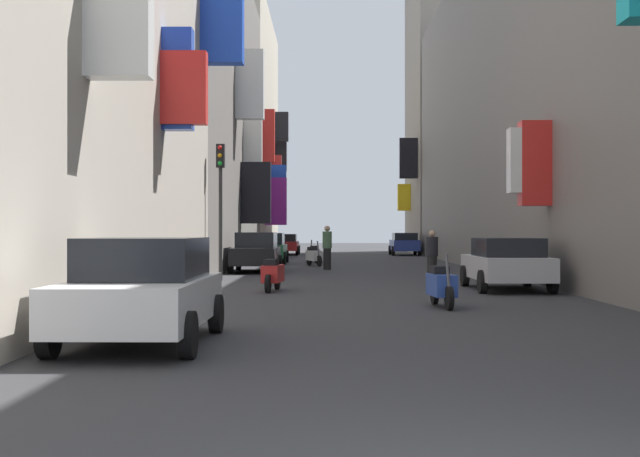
% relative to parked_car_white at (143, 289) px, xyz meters
% --- Properties ---
extents(ground_plane, '(140.00, 140.00, 0.00)m').
position_rel_parked_car_white_xyz_m(ground_plane, '(3.75, 23.03, -0.78)').
color(ground_plane, '#2D2D30').
extents(building_left_mid_a, '(7.34, 20.84, 13.76)m').
position_rel_parked_car_white_xyz_m(building_left_mid_a, '(-4.24, 25.37, 6.10)').
color(building_left_mid_a, slate).
rests_on(building_left_mid_a, ground).
extents(building_left_mid_b, '(7.34, 17.24, 16.29)m').
position_rel_parked_car_white_xyz_m(building_left_mid_b, '(-4.24, 44.41, 7.36)').
color(building_left_mid_b, '#BCB29E').
rests_on(building_left_mid_b, ground).
extents(building_right_near, '(7.13, 48.58, 13.95)m').
position_rel_parked_car_white_xyz_m(building_right_near, '(11.75, 17.30, 6.19)').
color(building_right_near, slate).
rests_on(building_right_near, ground).
extents(building_right_mid_c, '(7.22, 10.67, 21.18)m').
position_rel_parked_car_white_xyz_m(building_right_mid_c, '(11.74, 47.69, 9.80)').
color(building_right_mid_c, gray).
rests_on(building_right_mid_c, ground).
extents(parked_car_white, '(1.92, 3.94, 1.49)m').
position_rel_parked_car_white_xyz_m(parked_car_white, '(0.00, 0.00, 0.00)').
color(parked_car_white, white).
rests_on(parked_car_white, ground).
extents(parked_car_red, '(1.90, 4.48, 1.37)m').
position_rel_parked_car_white_xyz_m(parked_car_red, '(-0.16, 42.53, -0.05)').
color(parked_car_red, '#B21E1E').
rests_on(parked_car_red, ground).
extents(parked_car_blue, '(1.85, 3.97, 1.44)m').
position_rel_parked_car_white_xyz_m(parked_car_blue, '(7.66, 41.85, -0.01)').
color(parked_car_blue, navy).
rests_on(parked_car_blue, ground).
extents(parked_car_green, '(1.94, 4.14, 1.47)m').
position_rel_parked_car_white_xyz_m(parked_car_green, '(-0.30, 28.36, -0.01)').
color(parked_car_green, '#236638').
rests_on(parked_car_green, ground).
extents(parked_car_black, '(1.84, 4.20, 1.52)m').
position_rel_parked_car_white_xyz_m(parked_car_black, '(-0.14, 20.26, 0.01)').
color(parked_car_black, black).
rests_on(parked_car_black, ground).
extents(parked_car_silver, '(1.95, 4.03, 1.40)m').
position_rel_parked_car_white_xyz_m(parked_car_silver, '(7.42, 10.54, -0.04)').
color(parked_car_silver, '#B7B7BC').
rests_on(parked_car_silver, ground).
extents(scooter_silver, '(0.68, 1.93, 1.13)m').
position_rel_parked_car_white_xyz_m(scooter_silver, '(1.95, 28.96, -0.31)').
color(scooter_silver, '#ADADB2').
rests_on(scooter_silver, ground).
extents(scooter_black, '(0.58, 1.94, 1.13)m').
position_rel_parked_car_white_xyz_m(scooter_black, '(-0.10, 36.78, -0.31)').
color(scooter_black, black).
rests_on(scooter_black, ground).
extents(scooter_blue, '(0.53, 1.84, 1.13)m').
position_rel_parked_car_white_xyz_m(scooter_blue, '(4.98, 5.56, -0.31)').
color(scooter_blue, '#2D4CAD').
rests_on(scooter_blue, ground).
extents(scooter_red, '(0.56, 1.84, 1.13)m').
position_rel_parked_car_white_xyz_m(scooter_red, '(1.17, 10.02, -0.31)').
color(scooter_red, red).
rests_on(scooter_red, ground).
extents(scooter_white, '(0.79, 1.77, 1.13)m').
position_rel_parked_car_white_xyz_m(scooter_white, '(2.02, 25.56, -0.31)').
color(scooter_white, silver).
rests_on(scooter_white, ground).
extents(pedestrian_crossing, '(0.47, 0.47, 1.80)m').
position_rel_parked_car_white_xyz_m(pedestrian_crossing, '(2.61, 21.92, 0.12)').
color(pedestrian_crossing, black).
rests_on(pedestrian_crossing, ground).
extents(pedestrian_near_left, '(0.50, 0.50, 1.60)m').
position_rel_parked_car_white_xyz_m(pedestrian_near_left, '(5.98, 14.82, 0.02)').
color(pedestrian_near_left, black).
rests_on(pedestrian_near_left, ground).
extents(traffic_light_near_corner, '(0.26, 0.34, 4.36)m').
position_rel_parked_car_white_xyz_m(traffic_light_near_corner, '(-0.80, 14.66, 2.19)').
color(traffic_light_near_corner, '#2D2D2D').
rests_on(traffic_light_near_corner, ground).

